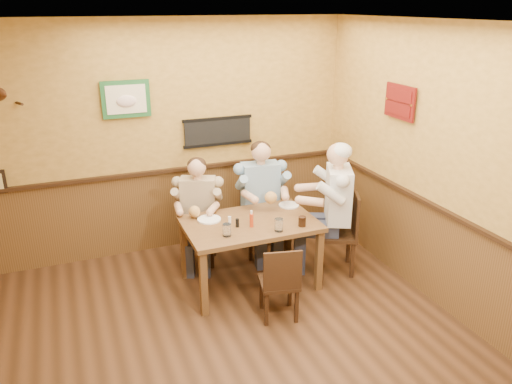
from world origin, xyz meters
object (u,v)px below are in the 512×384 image
at_px(chair_near_side, 279,280).
at_px(hot_sauce_bottle, 251,220).
at_px(diner_tan_shirt, 199,217).
at_px(cola_tumbler, 302,221).
at_px(dining_table, 250,230).
at_px(water_glass_left, 227,230).
at_px(water_glass_mid, 279,225).
at_px(diner_white_elder, 337,215).
at_px(salt_shaker, 230,220).
at_px(chair_back_left, 200,230).
at_px(pepper_shaker, 237,223).
at_px(diner_blue_polo, 260,205).
at_px(chair_back_right, 260,219).
at_px(chair_right_end, 336,232).

relative_size(chair_near_side, hot_sauce_bottle, 4.85).
relative_size(chair_near_side, diner_tan_shirt, 0.67).
bearing_deg(cola_tumbler, dining_table, 147.25).
distance_m(water_glass_left, water_glass_mid, 0.54).
height_order(diner_white_elder, salt_shaker, diner_white_elder).
xyz_separation_m(diner_white_elder, water_glass_left, (-1.37, -0.17, 0.13)).
height_order(chair_near_side, water_glass_left, water_glass_left).
distance_m(chair_back_left, diner_tan_shirt, 0.18).
relative_size(diner_tan_shirt, diner_white_elder, 0.86).
distance_m(water_glass_mid, pepper_shaker, 0.44).
xyz_separation_m(cola_tumbler, pepper_shaker, (-0.64, 0.23, -0.01)).
distance_m(chair_back_left, cola_tumbler, 1.36).
xyz_separation_m(diner_blue_polo, hot_sauce_bottle, (-0.41, -0.77, 0.19)).
relative_size(chair_back_left, water_glass_left, 6.34).
bearing_deg(dining_table, diner_blue_polo, 59.27).
height_order(chair_back_right, chair_near_side, chair_back_right).
height_order(chair_back_right, cola_tumbler, chair_back_right).
bearing_deg(chair_right_end, chair_near_side, -34.00).
distance_m(chair_right_end, chair_near_side, 1.16).
height_order(chair_right_end, pepper_shaker, chair_right_end).
bearing_deg(chair_back_left, pepper_shaker, -53.44).
distance_m(dining_table, chair_back_right, 0.78).
bearing_deg(diner_tan_shirt, diner_blue_polo, 17.91).
bearing_deg(chair_right_end, hot_sauce_bottle, -62.37).
bearing_deg(salt_shaker, water_glass_mid, -40.69).
xyz_separation_m(chair_back_right, chair_right_end, (0.65, -0.71, 0.03)).
xyz_separation_m(chair_near_side, diner_blue_polo, (0.34, 1.32, 0.25)).
relative_size(diner_white_elder, pepper_shaker, 15.12).
bearing_deg(chair_near_side, chair_back_right, -91.99).
relative_size(chair_near_side, salt_shaker, 9.56).
bearing_deg(dining_table, salt_shaker, 172.58).
height_order(chair_right_end, salt_shaker, chair_right_end).
bearing_deg(diner_white_elder, chair_back_left, -93.76).
xyz_separation_m(chair_near_side, diner_tan_shirt, (-0.42, 1.36, 0.19)).
height_order(chair_back_right, diner_tan_shirt, diner_tan_shirt).
bearing_deg(hot_sauce_bottle, cola_tumbler, -19.47).
distance_m(chair_back_left, salt_shaker, 0.78).
xyz_separation_m(dining_table, diner_tan_shirt, (-0.37, 0.69, -0.07)).
bearing_deg(chair_back_left, water_glass_mid, -39.40).
height_order(chair_right_end, hot_sauce_bottle, chair_right_end).
xyz_separation_m(chair_right_end, hot_sauce_bottle, (-1.06, -0.06, 0.35)).
distance_m(chair_back_right, chair_right_end, 0.96).
bearing_deg(pepper_shaker, water_glass_mid, -34.96).
bearing_deg(chair_back_right, diner_white_elder, -40.91).
xyz_separation_m(chair_back_right, cola_tumbler, (0.09, -0.94, 0.35)).
height_order(diner_white_elder, hot_sauce_bottle, diner_white_elder).
height_order(water_glass_left, salt_shaker, water_glass_left).
bearing_deg(chair_back_right, chair_back_left, -176.89).
xyz_separation_m(diner_tan_shirt, diner_blue_polo, (0.76, -0.05, 0.06)).
bearing_deg(chair_right_end, diner_white_elder, 180.00).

